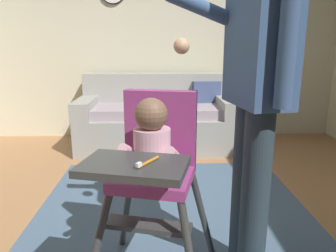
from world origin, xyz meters
The scene contains 6 objects.
ground centered at (0.00, 0.00, -0.05)m, with size 6.39×6.52×0.10m, color #9A6B44.
wall_far centered at (0.00, 2.49, 1.34)m, with size 5.59×0.06×2.69m, color beige.
area_rug centered at (0.16, 0.07, 0.00)m, with size 2.00×2.51×0.01m, color #435A72.
couch centered at (0.05, 1.97, 0.33)m, with size 1.84×0.86×0.86m.
high_chair centered at (0.03, -0.39, 0.68)m, with size 0.73×0.82×0.98m.
adult_standing centered at (0.52, -0.32, 0.95)m, with size 0.56×0.50×1.68m.
Camera 1 is at (0.05, -1.83, 1.19)m, focal length 34.58 mm.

